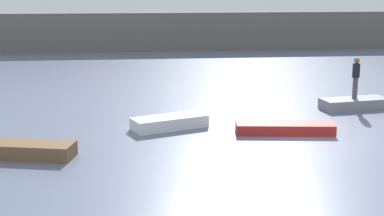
{
  "coord_description": "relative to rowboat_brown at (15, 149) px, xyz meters",
  "views": [
    {
      "loc": [
        -5.8,
        -19.16,
        5.64
      ],
      "look_at": [
        -3.55,
        2.91,
        0.56
      ],
      "focal_mm": 53.7,
      "sensor_mm": 36.0,
      "label": 1
    }
  ],
  "objects": [
    {
      "name": "rowboat_grey",
      "position": [
        13.46,
        5.54,
        -0.01
      ],
      "size": [
        3.07,
        1.57,
        0.44
      ],
      "primitive_type": "cube",
      "rotation": [
        0.0,
        0.0,
        0.16
      ],
      "color": "gray",
      "rests_on": "ground_plane"
    },
    {
      "name": "embankment_wall",
      "position": [
        9.69,
        26.74,
        1.24
      ],
      "size": [
        80.0,
        1.2,
        2.94
      ],
      "primitive_type": "cube",
      "color": "#666056",
      "rests_on": "ground_plane"
    },
    {
      "name": "rowboat_red",
      "position": [
        9.38,
        1.87,
        -0.04
      ],
      "size": [
        3.69,
        1.46,
        0.39
      ],
      "primitive_type": "cube",
      "rotation": [
        0.0,
        0.0,
        -0.12
      ],
      "color": "red",
      "rests_on": "ground_plane"
    },
    {
      "name": "ground_plane",
      "position": [
        9.69,
        0.99,
        -0.23
      ],
      "size": [
        120.0,
        120.0,
        0.0
      ],
      "primitive_type": "plane",
      "color": "slate"
    },
    {
      "name": "person_dark_shirt",
      "position": [
        13.46,
        5.54,
        1.23
      ],
      "size": [
        0.32,
        0.32,
        1.81
      ],
      "color": "#4C4C56",
      "rests_on": "rowboat_grey"
    },
    {
      "name": "rowboat_white",
      "position": [
        5.18,
        2.97,
        -0.0
      ],
      "size": [
        3.04,
        2.01,
        0.46
      ],
      "primitive_type": "cube",
      "rotation": [
        0.0,
        0.0,
        0.37
      ],
      "color": "white",
      "rests_on": "ground_plane"
    },
    {
      "name": "rowboat_brown",
      "position": [
        0.0,
        0.0,
        0.0
      ],
      "size": [
        3.99,
        1.91,
        0.46
      ],
      "primitive_type": "cube",
      "rotation": [
        0.0,
        0.0,
        -0.23
      ],
      "color": "brown",
      "rests_on": "ground_plane"
    }
  ]
}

